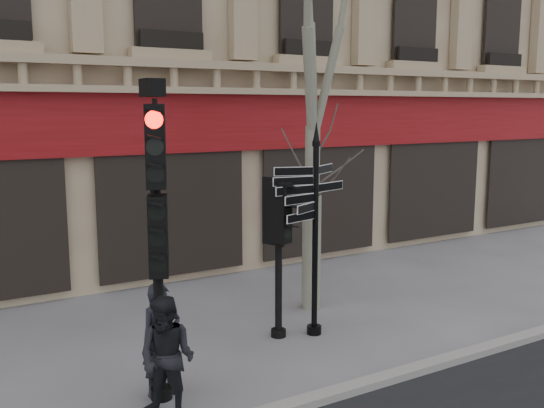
{
  "coord_description": "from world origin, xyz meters",
  "views": [
    {
      "loc": [
        -4.87,
        -7.65,
        3.94
      ],
      "look_at": [
        0.02,
        0.6,
        2.4
      ],
      "focal_mm": 40.0,
      "sensor_mm": 36.0,
      "label": 1
    }
  ],
  "objects_px": {
    "pedestrian_b": "(167,358)",
    "traffic_signal_main": "(156,203)",
    "fingerpost": "(316,194)",
    "traffic_signal_secondary": "(279,230)",
    "pedestrian_a": "(161,340)"
  },
  "relations": [
    {
      "from": "pedestrian_a",
      "to": "fingerpost",
      "type": "bearing_deg",
      "value": 8.35
    },
    {
      "from": "pedestrian_a",
      "to": "pedestrian_b",
      "type": "distance_m",
      "value": 0.65
    },
    {
      "from": "pedestrian_a",
      "to": "pedestrian_b",
      "type": "bearing_deg",
      "value": -110.28
    },
    {
      "from": "fingerpost",
      "to": "pedestrian_a",
      "type": "height_order",
      "value": "fingerpost"
    },
    {
      "from": "traffic_signal_secondary",
      "to": "fingerpost",
      "type": "bearing_deg",
      "value": -39.31
    },
    {
      "from": "traffic_signal_main",
      "to": "pedestrian_b",
      "type": "relative_size",
      "value": 2.69
    },
    {
      "from": "traffic_signal_secondary",
      "to": "pedestrian_a",
      "type": "height_order",
      "value": "traffic_signal_secondary"
    },
    {
      "from": "pedestrian_b",
      "to": "traffic_signal_main",
      "type": "bearing_deg",
      "value": 128.77
    },
    {
      "from": "traffic_signal_main",
      "to": "pedestrian_a",
      "type": "xyz_separation_m",
      "value": [
        0.05,
        0.1,
        -1.92
      ]
    },
    {
      "from": "traffic_signal_main",
      "to": "pedestrian_a",
      "type": "relative_size",
      "value": 2.71
    },
    {
      "from": "fingerpost",
      "to": "traffic_signal_secondary",
      "type": "bearing_deg",
      "value": 155.04
    },
    {
      "from": "traffic_signal_main",
      "to": "traffic_signal_secondary",
      "type": "relative_size",
      "value": 1.58
    },
    {
      "from": "fingerpost",
      "to": "traffic_signal_secondary",
      "type": "relative_size",
      "value": 1.37
    },
    {
      "from": "traffic_signal_secondary",
      "to": "pedestrian_b",
      "type": "relative_size",
      "value": 1.7
    },
    {
      "from": "fingerpost",
      "to": "traffic_signal_secondary",
      "type": "height_order",
      "value": "fingerpost"
    }
  ]
}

